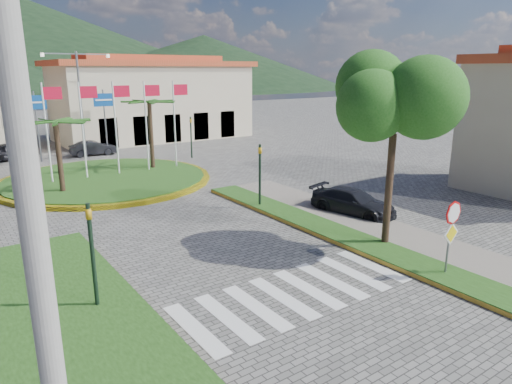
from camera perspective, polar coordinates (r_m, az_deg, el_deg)
ground at (r=12.10m, az=17.60°, el=-19.24°), size 160.00×160.00×0.00m
sidewalk_right at (r=17.55m, az=24.49°, el=-8.50°), size 4.00×28.00×0.15m
verge_right at (r=16.58m, az=22.34°, el=-9.58°), size 1.60×28.00×0.18m
median_left at (r=13.58m, az=-23.97°, el=-15.40°), size 5.00×14.00×0.18m
crosswalk at (r=14.43m, az=4.65°, el=-12.55°), size 8.00×3.00×0.01m
roundabout_island at (r=29.68m, az=-18.19°, el=1.60°), size 12.70×12.70×6.00m
stop_sign at (r=16.04m, az=23.25°, el=-3.96°), size 0.80×0.11×2.65m
deciduous_tree at (r=17.55m, az=16.96°, el=9.48°), size 3.60×3.60×6.80m
utility_pole at (r=6.19m, az=-25.73°, el=-7.08°), size 0.32×0.32×9.00m
traffic_light_left at (r=13.48m, az=-19.84°, el=-6.46°), size 0.15×0.18×3.20m
traffic_light_right at (r=22.38m, az=0.48°, el=2.81°), size 0.15×0.18×3.20m
traffic_light_far at (r=35.99m, az=-8.13°, el=7.31°), size 0.18×0.15×3.20m
direction_sign_west at (r=37.38m, az=-25.80°, el=8.72°), size 1.60×0.14×5.20m
direction_sign_east at (r=38.54m, az=-18.41°, el=9.58°), size 1.60×0.14×5.20m
street_lamp_centre at (r=37.00m, az=-21.07°, el=10.66°), size 4.80×0.16×8.00m
building_right at (r=47.50m, az=-12.84°, el=11.30°), size 19.08×9.54×8.05m
hill_far_mid at (r=167.58m, az=-28.49°, el=16.13°), size 180.00×180.00×30.00m
hill_far_east at (r=161.07m, az=-6.47°, el=15.74°), size 120.00×120.00×18.00m
car_dark_a at (r=39.47m, az=-28.41°, el=4.48°), size 4.18×2.03×1.37m
car_dark_b at (r=39.14m, az=-19.70°, el=5.19°), size 3.69×1.61×1.18m
car_side_right at (r=22.16m, az=12.05°, el=-1.21°), size 2.63×4.47×1.21m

